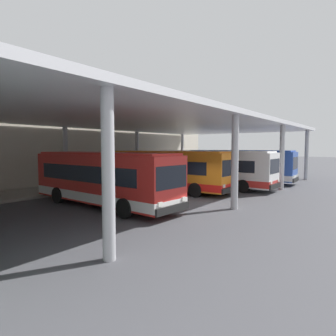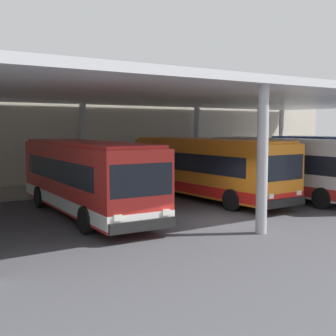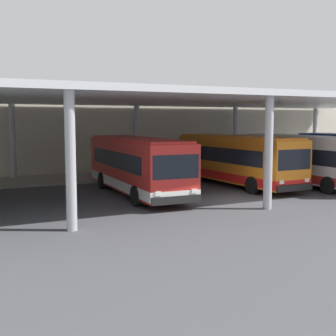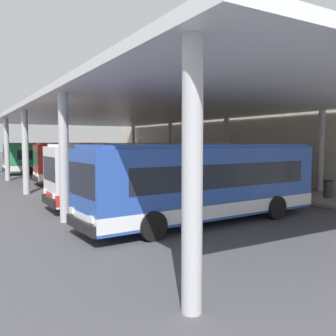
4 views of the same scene
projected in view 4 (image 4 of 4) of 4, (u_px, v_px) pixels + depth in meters
name	position (u px, v px, depth m)	size (l,w,h in m)	color
ground_plane	(66.00, 191.00, 24.22)	(200.00, 200.00, 0.00)	#47474C
platform_kerb	(209.00, 180.00, 30.13)	(42.00, 4.50, 0.18)	gray
station_building_facade	(240.00, 141.00, 31.54)	(48.00, 1.60, 6.65)	beige
canopy_shelter	(141.00, 114.00, 26.61)	(40.00, 17.00, 5.55)	silver
bus_nearest_bay	(58.00, 157.00, 37.97)	(2.97, 10.61, 3.17)	#28844C
bus_second_bay	(103.00, 162.00, 29.49)	(3.03, 10.63, 3.17)	red
bus_middle_bay	(149.00, 167.00, 23.70)	(2.91, 10.59, 3.17)	orange
bus_far_bay	(150.00, 172.00, 19.37)	(2.75, 10.54, 3.17)	white
bus_departing	(205.00, 182.00, 14.78)	(3.12, 10.65, 3.17)	#284CA8
bench_waiting	(297.00, 184.00, 22.48)	(1.80, 0.45, 0.92)	#4C515B
trash_bin	(328.00, 189.00, 20.22)	(0.52, 0.52, 0.98)	#33383D
banner_sign	(140.00, 154.00, 39.32)	(0.70, 0.12, 3.20)	#B2B2B7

